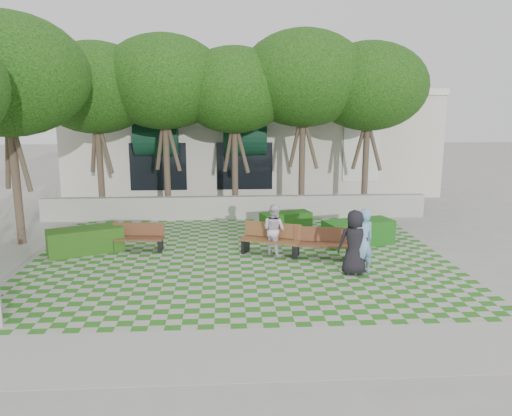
{
  "coord_description": "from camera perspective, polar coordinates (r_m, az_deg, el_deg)",
  "views": [
    {
      "loc": [
        -0.4,
        -13.01,
        4.43
      ],
      "look_at": [
        0.5,
        1.5,
        1.4
      ],
      "focal_mm": 35.0,
      "sensor_mm": 36.0,
      "label": 1
    }
  ],
  "objects": [
    {
      "name": "hedge_midright",
      "position": [
        17.98,
        3.43,
        -1.49
      ],
      "size": [
        1.92,
        1.23,
        0.63
      ],
      "primitive_type": "cube",
      "rotation": [
        0.0,
        0.0,
        0.31
      ],
      "color": "#194813",
      "rests_on": "ground"
    },
    {
      "name": "retaining_wall",
      "position": [
        19.62,
        -2.3,
        0.06
      ],
      "size": [
        15.0,
        0.36,
        0.9
      ],
      "primitive_type": "cube",
      "color": "#9E9B93",
      "rests_on": "ground"
    },
    {
      "name": "hedge_west",
      "position": [
        16.01,
        -18.92,
        -3.53
      ],
      "size": [
        2.34,
        1.67,
        0.76
      ],
      "primitive_type": "cube",
      "rotation": [
        0.0,
        0.0,
        0.41
      ],
      "color": "#1F4713",
      "rests_on": "ground"
    },
    {
      "name": "lawn",
      "position": [
        14.7,
        -1.84,
        -5.75
      ],
      "size": [
        12.0,
        12.0,
        0.0
      ],
      "primitive_type": "plane",
      "color": "#2B721E",
      "rests_on": "ground"
    },
    {
      "name": "person_blue",
      "position": [
        13.47,
        12.13,
        -3.75
      ],
      "size": [
        0.76,
        0.63,
        1.77
      ],
      "primitive_type": "imported",
      "rotation": [
        0.0,
        0.0,
        3.52
      ],
      "color": "#70A4CD",
      "rests_on": "ground"
    },
    {
      "name": "person_dark",
      "position": [
        13.4,
        11.18,
        -3.88
      ],
      "size": [
        0.87,
        0.58,
        1.73
      ],
      "primitive_type": "imported",
      "rotation": [
        0.0,
        0.0,
        3.11
      ],
      "color": "black",
      "rests_on": "ground"
    },
    {
      "name": "sidewalk_south",
      "position": [
        9.42,
        -0.74,
        -16.23
      ],
      "size": [
        16.0,
        2.0,
        0.01
      ],
      "primitive_type": "cube",
      "color": "#9E9B93",
      "rests_on": "ground"
    },
    {
      "name": "bench_mid",
      "position": [
        14.98,
        1.72,
        -3.64
      ],
      "size": [
        1.87,
        1.24,
        0.93
      ],
      "rotation": [
        0.0,
        0.0,
        -0.4
      ],
      "color": "brown",
      "rests_on": "ground"
    },
    {
      "name": "ground",
      "position": [
        13.75,
        -1.71,
        -7.03
      ],
      "size": [
        90.0,
        90.0,
        0.0
      ],
      "primitive_type": "plane",
      "color": "gray",
      "rests_on": "ground"
    },
    {
      "name": "bench_east",
      "position": [
        14.76,
        7.55,
        -4.07
      ],
      "size": [
        1.76,
        0.88,
        0.89
      ],
      "rotation": [
        0.0,
        0.0,
        -0.19
      ],
      "color": "#552F1D",
      "rests_on": "ground"
    },
    {
      "name": "building",
      "position": [
        27.19,
        -0.73,
        7.74
      ],
      "size": [
        18.0,
        8.92,
        5.15
      ],
      "color": "beige",
      "rests_on": "ground"
    },
    {
      "name": "hedge_east",
      "position": [
        16.41,
        11.6,
        -2.73
      ],
      "size": [
        2.39,
        1.46,
        0.78
      ],
      "primitive_type": "cube",
      "rotation": [
        0.0,
        0.0,
        0.27
      ],
      "color": "#175015",
      "rests_on": "ground"
    },
    {
      "name": "bench_west",
      "position": [
        15.79,
        -13.36,
        -3.33
      ],
      "size": [
        1.64,
        0.66,
        0.84
      ],
      "rotation": [
        0.0,
        0.0,
        -0.08
      ],
      "color": "#552F1D",
      "rests_on": "ground"
    },
    {
      "name": "tree_row",
      "position": [
        19.03,
        -8.19,
        13.91
      ],
      "size": [
        17.7,
        13.4,
        7.41
      ],
      "color": "#47382B",
      "rests_on": "ground"
    },
    {
      "name": "person_white",
      "position": [
        14.88,
        2.07,
        -2.49
      ],
      "size": [
        0.93,
        0.94,
        1.53
      ],
      "primitive_type": "imported",
      "rotation": [
        0.0,
        0.0,
        2.34
      ],
      "color": "silver",
      "rests_on": "ground"
    }
  ]
}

